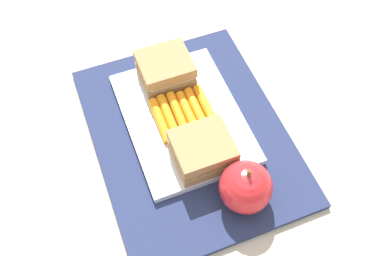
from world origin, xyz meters
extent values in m
plane|color=#B7AD99|center=(0.00, 0.00, 0.00)|extent=(2.40, 2.40, 0.00)
cube|color=navy|center=(0.00, 0.00, 0.01)|extent=(0.36, 0.28, 0.01)
cube|color=white|center=(-0.03, 0.00, 0.02)|extent=(0.23, 0.17, 0.01)
cube|color=#9E7A4C|center=(-0.10, 0.00, 0.03)|extent=(0.07, 0.08, 0.02)
cube|color=beige|center=(-0.10, 0.00, 0.04)|extent=(0.07, 0.07, 0.01)
cube|color=#9E7A4C|center=(-0.10, 0.00, 0.06)|extent=(0.07, 0.08, 0.02)
cube|color=#9E7A4C|center=(0.05, 0.00, 0.03)|extent=(0.07, 0.08, 0.02)
cube|color=beige|center=(0.05, 0.00, 0.04)|extent=(0.07, 0.07, 0.01)
cube|color=#9E7A4C|center=(0.05, 0.00, 0.06)|extent=(0.07, 0.08, 0.02)
cylinder|color=orange|center=(-0.02, -0.04, 0.03)|extent=(0.08, 0.01, 0.02)
cylinder|color=orange|center=(-0.03, -0.02, 0.03)|extent=(0.08, 0.01, 0.02)
cylinder|color=orange|center=(-0.03, -0.01, 0.03)|extent=(0.08, 0.01, 0.02)
cylinder|color=orange|center=(-0.02, 0.01, 0.03)|extent=(0.08, 0.01, 0.01)
cylinder|color=orange|center=(-0.03, 0.02, 0.03)|extent=(0.08, 0.01, 0.01)
cylinder|color=orange|center=(-0.03, 0.04, 0.03)|extent=(0.08, 0.01, 0.01)
sphere|color=red|center=(0.13, 0.03, 0.05)|extent=(0.07, 0.07, 0.07)
cylinder|color=brown|center=(0.13, 0.03, 0.09)|extent=(0.01, 0.01, 0.01)
camera|label=1|loc=(0.32, -0.12, 0.57)|focal=40.47mm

